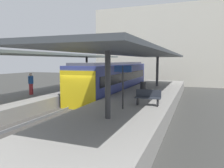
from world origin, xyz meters
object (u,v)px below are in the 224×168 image
Objects in this scene: commuter_train at (114,79)px; litter_bin at (143,87)px; platform_bench at (148,97)px; passenger_near_bench at (31,83)px; platform_sign at (123,77)px.

litter_bin is at bearing -37.85° from commuter_train.
platform_bench is 5.10m from litter_bin.
passenger_near_bench is (-8.73, 0.78, 0.34)m from platform_bench.
commuter_train is at bearing 113.20° from platform_sign.
passenger_near_bench is at bearing 164.28° from platform_sign.
platform_sign is 6.43m from litter_bin.
platform_bench is 2.07m from platform_sign.
passenger_near_bench reaches higher than platform_bench.
litter_bin is (3.43, -2.67, -0.33)m from commuter_train.
platform_sign is at bearing -15.72° from passenger_near_bench.
platform_bench reaches higher than litter_bin.
passenger_near_bench is (-7.73, 2.18, -0.81)m from platform_sign.
passenger_near_bench is at bearing 174.90° from platform_bench.
platform_sign reaches higher than passenger_near_bench.
platform_sign is at bearing -66.80° from commuter_train.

